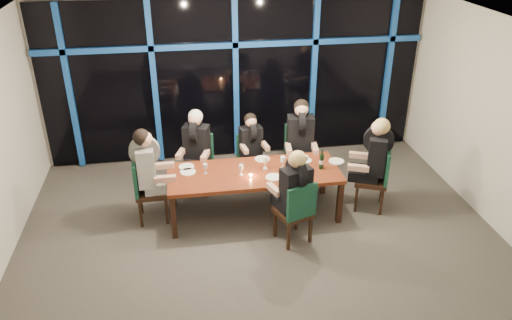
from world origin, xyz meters
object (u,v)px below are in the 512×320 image
object	(u,v)px
chair_near_mid	(297,210)
water_pitcher	(303,168)
diner_far_mid	(251,140)
diner_far_right	(301,132)
chair_far_mid	(250,156)
wine_bottle	(322,161)
chair_end_right	(378,175)
chair_end_left	(145,187)
dining_table	(254,176)
diner_far_left	(196,140)
chair_far_right	(299,152)
diner_near_mid	(295,183)
diner_end_right	(375,151)
diner_end_left	(148,162)
chair_far_left	(199,160)

from	to	relation	value
chair_near_mid	water_pitcher	xyz separation A→B (m)	(0.23, 0.65, 0.30)
diner_far_mid	diner_far_right	xyz separation A→B (m)	(0.81, -0.15, 0.15)
chair_far_mid	wine_bottle	distance (m)	1.48
chair_end_right	chair_near_mid	world-z (taller)	chair_end_right
chair_end_left	water_pitcher	size ratio (longest dim) A/B	5.22
dining_table	diner_far_left	distance (m)	1.20
chair_far_right	chair_far_mid	bearing A→B (deg)	178.12
chair_end_left	diner_near_mid	distance (m)	2.29
diner_near_mid	chair_end_right	bearing A→B (deg)	-176.20
chair_end_right	diner_far_left	size ratio (longest dim) A/B	1.08
dining_table	diner_end_right	bearing A→B (deg)	-2.91
diner_far_mid	diner_far_right	size ratio (longest dim) A/B	0.84
chair_far_mid	diner_end_left	bearing A→B (deg)	-160.51
diner_far_right	water_pitcher	bearing A→B (deg)	-94.46
chair_end_right	diner_near_mid	xyz separation A→B (m)	(-1.49, -0.64, 0.36)
chair_end_left	chair_end_right	bearing A→B (deg)	-95.96
chair_far_right	chair_end_right	distance (m)	1.43
dining_table	chair_end_left	bearing A→B (deg)	176.18
chair_far_left	chair_far_mid	world-z (taller)	chair_far_left
diner_far_mid	chair_far_right	bearing A→B (deg)	-13.30
dining_table	diner_far_left	size ratio (longest dim) A/B	2.69
chair_far_mid	diner_near_mid	distance (m)	1.87
wine_bottle	water_pitcher	distance (m)	0.35
chair_far_right	diner_far_left	world-z (taller)	diner_far_left
chair_end_right	water_pitcher	size ratio (longest dim) A/B	5.31
diner_end_left	diner_far_mid	bearing A→B (deg)	-65.67
dining_table	water_pitcher	distance (m)	0.75
diner_far_right	wine_bottle	xyz separation A→B (m)	(0.12, -0.85, -0.13)
chair_near_mid	diner_near_mid	world-z (taller)	diner_near_mid
dining_table	chair_far_right	distance (m)	1.28
chair_far_right	diner_far_mid	world-z (taller)	diner_far_mid
chair_far_left	diner_near_mid	xyz separation A→B (m)	(1.24, -1.69, 0.39)
water_pitcher	chair_end_right	bearing A→B (deg)	22.22
diner_end_right	water_pitcher	size ratio (longest dim) A/B	5.17
chair_far_right	chair_end_right	size ratio (longest dim) A/B	1.00
diner_end_left	diner_near_mid	size ratio (longest dim) A/B	1.04
chair_far_right	chair_end_left	bearing A→B (deg)	-156.03
chair_end_left	wine_bottle	xyz separation A→B (m)	(2.67, -0.17, 0.30)
chair_far_mid	chair_far_right	size ratio (longest dim) A/B	0.84
dining_table	chair_far_right	world-z (taller)	chair_far_right
chair_far_right	wine_bottle	bearing A→B (deg)	-76.06
chair_far_right	diner_far_right	bearing A→B (deg)	-90.00
wine_bottle	diner_far_mid	bearing A→B (deg)	132.80
wine_bottle	diner_end_left	bearing A→B (deg)	176.10
diner_near_mid	diner_end_right	bearing A→B (deg)	-173.88
chair_far_mid	diner_end_right	bearing A→B (deg)	-41.33
chair_far_left	chair_far_right	xyz separation A→B (m)	(1.71, -0.04, 0.03)
chair_end_right	chair_near_mid	bearing A→B (deg)	-41.84
dining_table	chair_end_right	distance (m)	1.94
chair_far_mid	diner_far_left	world-z (taller)	diner_far_left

